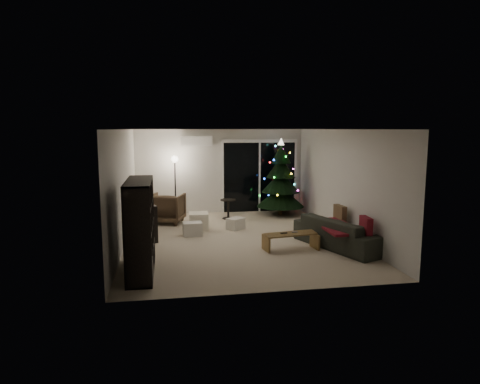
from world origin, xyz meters
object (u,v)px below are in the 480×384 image
object	(u,v)px
bookshelf	(128,228)
sofa	(340,233)
christmas_tree	(281,177)
media_cabinet	(138,220)
armchair	(167,208)
coffee_table	(291,241)

from	to	relation	value
bookshelf	sofa	size ratio (longest dim) A/B	0.75
sofa	christmas_tree	bearing A→B (deg)	-14.86
media_cabinet	armchair	world-z (taller)	media_cabinet
armchair	media_cabinet	bearing A→B (deg)	83.39
armchair	sofa	size ratio (longest dim) A/B	0.40
coffee_table	christmas_tree	xyz separation A→B (m)	(0.74, 3.60, 0.94)
bookshelf	armchair	xyz separation A→B (m)	(0.65, 4.02, -0.42)
sofa	christmas_tree	size ratio (longest dim) A/B	0.97
armchair	christmas_tree	size ratio (longest dim) A/B	0.39
armchair	christmas_tree	world-z (taller)	christmas_tree
christmas_tree	sofa	bearing A→B (deg)	-84.26
media_cabinet	armchair	size ratio (longest dim) A/B	1.52
bookshelf	coffee_table	distance (m)	3.40
bookshelf	sofa	world-z (taller)	bookshelf
coffee_table	bookshelf	bearing A→B (deg)	-172.15
christmas_tree	media_cabinet	bearing A→B (deg)	-152.53
media_cabinet	sofa	distance (m)	4.57
bookshelf	christmas_tree	xyz separation A→B (m)	(3.94, 4.56, 0.30)
bookshelf	armchair	bearing A→B (deg)	91.49
media_cabinet	christmas_tree	distance (m)	4.50
bookshelf	armchair	world-z (taller)	bookshelf
sofa	media_cabinet	bearing A→B (deg)	49.71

